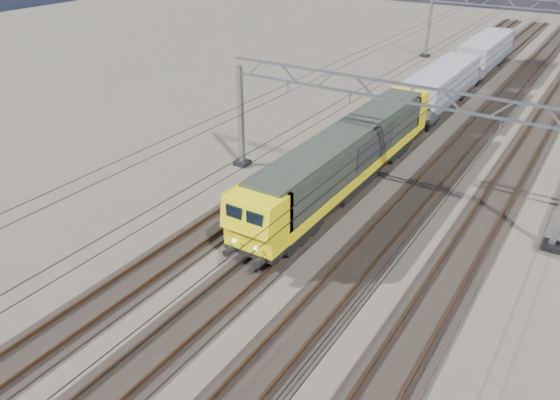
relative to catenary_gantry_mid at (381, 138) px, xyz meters
The scene contains 11 objects.
ground 5.59m from the catenary_gantry_mid, 90.00° to the right, with size 160.00×160.00×0.00m, color #2B2520.
track_outer_west 8.17m from the catenary_gantry_mid, 146.31° to the right, with size 2.60×140.00×0.30m.
track_loco 5.89m from the catenary_gantry_mid, 116.57° to the right, with size 2.60×140.00×0.30m.
track_inner_east 5.89m from the catenary_gantry_mid, 63.43° to the right, with size 2.60×140.00×0.30m.
track_outer_east 8.17m from the catenary_gantry_mid, 33.69° to the right, with size 2.60×140.00×0.30m.
catenary_gantry_mid is the anchor object (origin of this frame).
catenary_gantry_far 36.00m from the catenary_gantry_mid, 90.00° to the left, with size 19.90×0.90×7.11m.
overhead_wires 4.40m from the catenary_gantry_mid, 90.00° to the left, with size 12.03×140.00×0.53m.
locomotive 2.55m from the catenary_gantry_mid, behind, with size 2.76×21.10×3.62m.
hopper_wagon_lead 17.97m from the catenary_gantry_mid, 96.42° to the left, with size 3.38×13.00×3.25m.
hopper_wagon_mid 32.09m from the catenary_gantry_mid, 93.58° to the left, with size 3.38×13.00×3.25m.
Camera 1 is at (10.35, -22.63, 14.93)m, focal length 35.00 mm.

